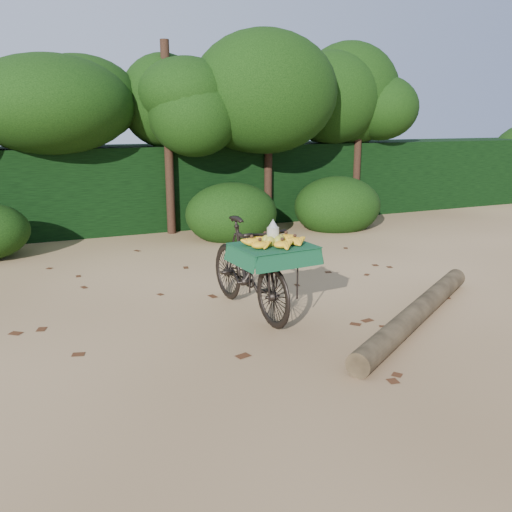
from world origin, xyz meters
name	(u,v)px	position (x,y,z in m)	size (l,w,h in m)	color
ground	(244,316)	(0.00, 0.00, 0.00)	(80.00, 80.00, 0.00)	tan
vendor_bicycle	(250,266)	(0.11, 0.08, 0.61)	(0.91, 2.00, 1.19)	black
fallen_log	(418,312)	(1.82, -1.02, 0.13)	(0.25, 0.25, 3.52)	brown
hedge_backdrop	(136,187)	(0.00, 6.30, 0.90)	(26.00, 1.80, 1.80)	black
tree_row	(109,138)	(-0.65, 5.50, 2.00)	(14.50, 2.00, 4.00)	black
bush_clumps	(184,220)	(0.50, 4.30, 0.45)	(8.80, 1.70, 0.90)	black
leaf_litter	(226,300)	(0.00, 0.65, 0.01)	(7.00, 7.30, 0.01)	#432312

